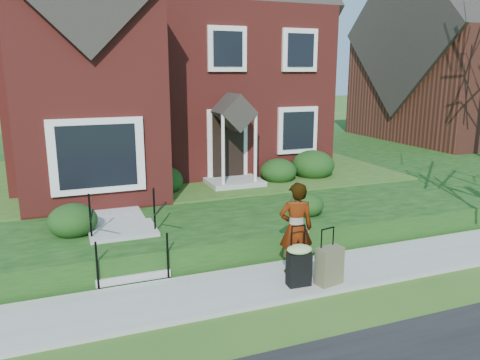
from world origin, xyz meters
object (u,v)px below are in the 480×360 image
front_steps (126,245)px  suitcase_olive (329,266)px  suitcase_black (299,263)px  woman (296,228)px

front_steps → suitcase_olive: (3.40, -2.34, -0.03)m
front_steps → suitcase_black: bearing=-37.8°
woman → suitcase_olive: (0.36, -0.67, -0.56)m
woman → suitcase_black: bearing=84.8°
front_steps → suitcase_olive: 4.13m
front_steps → suitcase_black: size_ratio=1.76×
woman → suitcase_black: 0.73m
woman → suitcase_black: woman is taller
front_steps → woman: size_ratio=1.10×
suitcase_black → woman: bearing=72.7°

